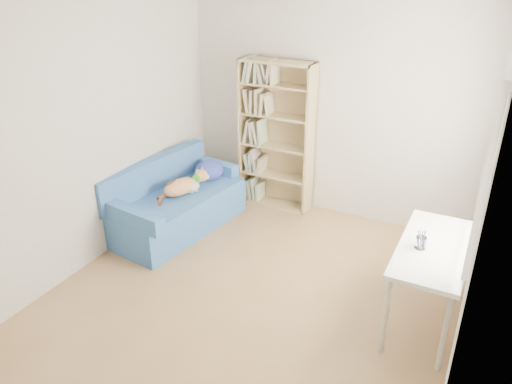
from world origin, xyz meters
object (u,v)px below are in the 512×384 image
desk (433,255)px  pen_cup (421,241)px  sofa (176,202)px  bookshelf (276,142)px

desk → pen_cup: (-0.10, -0.08, 0.14)m
sofa → desk: sofa is taller
sofa → bookshelf: 1.39m
sofa → pen_cup: size_ratio=10.29×
pen_cup → sofa: bearing=169.9°
bookshelf → desk: bearing=-35.0°
sofa → pen_cup: 2.83m
desk → bookshelf: bearing=145.0°
sofa → bookshelf: bookshelf is taller
desk → sofa: bearing=171.7°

